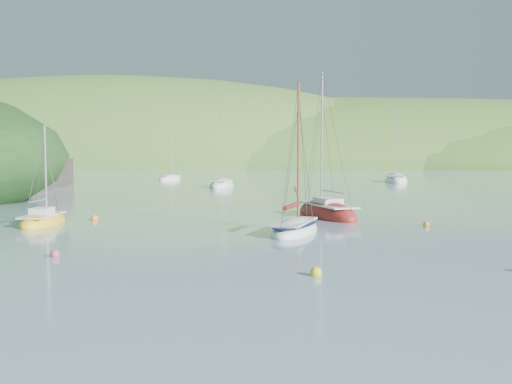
# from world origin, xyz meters

# --- Properties ---
(ground) EXTENTS (700.00, 700.00, 0.00)m
(ground) POSITION_xyz_m (0.00, 0.00, 0.00)
(ground) COLOR #71909C
(ground) RESTS_ON ground
(shoreline_hills) EXTENTS (690.00, 135.00, 56.00)m
(shoreline_hills) POSITION_xyz_m (-9.66, 172.42, 0.00)
(shoreline_hills) COLOR #3A712B
(shoreline_hills) RESTS_ON ground
(daysailer_white) EXTENTS (3.47, 6.05, 8.77)m
(daysailer_white) POSITION_xyz_m (3.33, 7.47, 0.21)
(daysailer_white) COLOR silver
(daysailer_white) RESTS_ON ground
(sloop_red) EXTENTS (5.11, 7.55, 10.60)m
(sloop_red) POSITION_xyz_m (5.44, 15.09, 0.21)
(sloop_red) COLOR maroon
(sloop_red) RESTS_ON ground
(sailboat_yellow) EXTENTS (2.11, 5.00, 6.57)m
(sailboat_yellow) POSITION_xyz_m (-11.86, 9.85, 0.17)
(sailboat_yellow) COLOR yellow
(sailboat_yellow) RESTS_ON ground
(distant_sloop_a) EXTENTS (3.20, 7.45, 10.35)m
(distant_sloop_a) POSITION_xyz_m (-5.88, 46.39, 0.18)
(distant_sloop_a) COLOR silver
(distant_sloop_a) RESTS_ON ground
(distant_sloop_b) EXTENTS (4.12, 9.12, 12.58)m
(distant_sloop_b) POSITION_xyz_m (17.62, 59.98, 0.20)
(distant_sloop_b) COLOR silver
(distant_sloop_b) RESTS_ON ground
(distant_sloop_c) EXTENTS (3.61, 5.99, 8.07)m
(distant_sloop_c) POSITION_xyz_m (-16.28, 63.65, 0.15)
(distant_sloop_c) COLOR silver
(distant_sloop_c) RESTS_ON ground
(mooring_buoys) EXTENTS (21.93, 15.90, 0.49)m
(mooring_buoys) POSITION_xyz_m (1.63, 3.73, 0.12)
(mooring_buoys) COLOR yellow
(mooring_buoys) RESTS_ON ground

